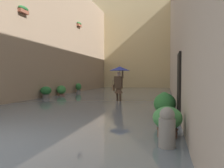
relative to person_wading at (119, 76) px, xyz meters
name	(u,v)px	position (x,y,z in m)	size (l,w,h in m)	color
ground_plane	(114,98)	(1.06, -3.10, -1.53)	(60.00, 60.00, 0.00)	#605B56
flood_water	(114,97)	(1.06, -3.10, -1.44)	(8.63, 28.70, 0.18)	slate
building_facade_left	(188,20)	(-3.76, -3.09, 3.54)	(2.04, 26.70, 10.14)	#A89989
building_facade_right	(50,34)	(5.87, -3.09, 3.11)	(2.04, 26.70, 9.27)	gray
building_facade_far	(137,32)	(1.06, -15.35, 5.43)	(11.43, 1.80, 13.92)	tan
person_wading	(119,76)	(0.00, 0.00, 0.00)	(1.11, 1.11, 2.11)	black
potted_plant_near_left	(165,107)	(-2.42, 4.82, -0.94)	(0.66, 0.66, 1.01)	brown
potted_plant_near_right	(78,88)	(4.63, -5.45, -1.01)	(0.48, 0.48, 0.93)	#66605B
potted_plant_far_right	(46,92)	(4.63, -0.38, -0.99)	(0.66, 0.66, 0.90)	#66605B
potted_plant_far_left	(164,103)	(-2.39, 2.81, -1.05)	(0.52, 0.52, 0.90)	#66605B
potted_plant_mid_right	(61,91)	(4.63, -2.41, -1.03)	(0.63, 0.63, 0.88)	brown
potted_plant_mid_left	(167,123)	(-2.49, 6.66, -1.03)	(0.64, 0.64, 0.85)	brown
mooring_bollard	(167,132)	(-2.48, 7.38, -1.06)	(0.31, 0.31, 0.93)	gray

